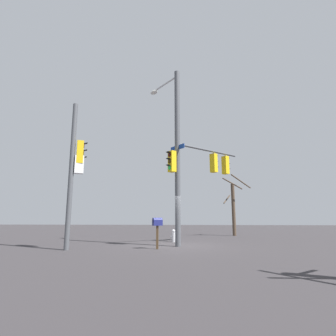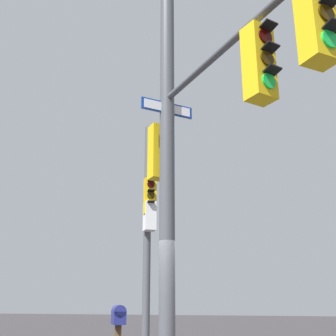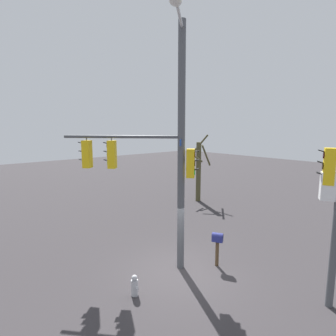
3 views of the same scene
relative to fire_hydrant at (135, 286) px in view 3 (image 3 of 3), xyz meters
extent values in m
plane|color=#353133|center=(-0.09, 2.19, -0.34)|extent=(80.00, 80.00, 0.00)
cylinder|color=#4C4F54|center=(-0.36, 2.47, 4.38)|extent=(0.28, 0.28, 9.46)
cylinder|color=silver|center=(0.39, 1.62, 8.84)|extent=(1.58, 1.76, 0.10)
ellipsoid|color=silver|center=(1.14, 0.78, 8.76)|extent=(0.67, 0.69, 0.20)
cylinder|color=#4C4F54|center=(-2.12, 0.91, 4.92)|extent=(3.59, 3.21, 0.12)
cube|color=yellow|center=(-2.42, 0.64, 4.22)|extent=(0.47, 0.47, 1.10)
cylinder|color=#2F0403|center=(-2.53, 0.53, 4.56)|extent=(0.18, 0.18, 0.22)
cube|color=black|center=(-2.58, 0.47, 4.68)|extent=(0.26, 0.26, 0.06)
cylinder|color=#352504|center=(-2.53, 0.53, 4.22)|extent=(0.18, 0.18, 0.22)
cube|color=black|center=(-2.58, 0.47, 4.34)|extent=(0.26, 0.26, 0.06)
cylinder|color=#19D147|center=(-2.53, 0.53, 3.88)|extent=(0.18, 0.18, 0.22)
cube|color=black|center=(-2.58, 0.47, 4.00)|extent=(0.26, 0.26, 0.06)
cylinder|color=#4C4F54|center=(-2.42, 0.64, 4.85)|extent=(0.04, 0.04, 0.15)
cube|color=yellow|center=(-3.19, -0.04, 4.22)|extent=(0.46, 0.47, 1.10)
cylinder|color=#2F0403|center=(-3.31, -0.15, 4.56)|extent=(0.16, 0.19, 0.22)
cube|color=black|center=(-3.37, -0.19, 4.68)|extent=(0.26, 0.26, 0.06)
cylinder|color=#352504|center=(-3.31, -0.15, 4.22)|extent=(0.16, 0.19, 0.22)
cube|color=black|center=(-3.37, -0.19, 4.34)|extent=(0.26, 0.26, 0.06)
cylinder|color=#19D147|center=(-3.31, -0.15, 3.88)|extent=(0.16, 0.19, 0.22)
cube|color=black|center=(-3.37, -0.19, 4.00)|extent=(0.26, 0.26, 0.06)
cylinder|color=#4C4F54|center=(-3.19, -0.04, 4.85)|extent=(0.04, 0.04, 0.15)
cube|color=yellow|center=(-0.09, 2.71, 3.93)|extent=(0.46, 0.47, 1.10)
cylinder|color=#2F0403|center=(0.04, 2.82, 4.27)|extent=(0.16, 0.19, 0.22)
cube|color=black|center=(0.09, 2.86, 4.39)|extent=(0.26, 0.26, 0.06)
cylinder|color=#352504|center=(0.04, 2.82, 3.93)|extent=(0.16, 0.19, 0.22)
cube|color=black|center=(0.09, 2.86, 4.05)|extent=(0.26, 0.26, 0.06)
cylinder|color=#19D147|center=(0.04, 2.82, 3.59)|extent=(0.16, 0.19, 0.22)
cube|color=black|center=(0.09, 2.86, 3.71)|extent=(0.26, 0.26, 0.06)
cube|color=navy|center=(-0.36, 2.47, 4.73)|extent=(0.76, 0.84, 0.24)
cube|color=white|center=(-0.37, 2.46, 4.73)|extent=(0.68, 0.75, 0.18)
cube|color=white|center=(4.24, 4.21, 3.53)|extent=(0.52, 0.49, 0.85)
cube|color=yellow|center=(4.22, 4.20, 4.14)|extent=(0.42, 0.45, 1.10)
cylinder|color=#2F0403|center=(4.07, 4.13, 4.48)|extent=(0.12, 0.21, 0.22)
cube|color=black|center=(4.01, 4.10, 4.60)|extent=(0.23, 0.26, 0.06)
cylinder|color=#352504|center=(4.07, 4.13, 4.14)|extent=(0.12, 0.21, 0.22)
cube|color=black|center=(4.01, 4.10, 4.26)|extent=(0.23, 0.26, 0.06)
cylinder|color=#19D147|center=(4.07, 4.13, 3.80)|extent=(0.12, 0.21, 0.22)
cube|color=black|center=(4.01, 4.10, 3.92)|extent=(0.23, 0.26, 0.06)
cylinder|color=#B2B2B7|center=(0.00, 0.00, -0.07)|extent=(0.24, 0.24, 0.55)
sphere|color=#B2B2B7|center=(0.00, 0.00, 0.29)|extent=(0.20, 0.20, 0.20)
cylinder|color=#B2B2B7|center=(-0.14, 0.00, -0.04)|extent=(0.10, 0.09, 0.09)
cylinder|color=#B2B2B7|center=(0.14, 0.00, -0.04)|extent=(0.10, 0.09, 0.09)
cube|color=#4C3823|center=(0.54, 3.68, 0.18)|extent=(0.10, 0.10, 1.05)
cube|color=navy|center=(0.54, 3.68, 0.83)|extent=(0.50, 0.42, 0.24)
cylinder|color=navy|center=(0.54, 3.68, 0.95)|extent=(0.50, 0.42, 0.24)
cylinder|color=#484429|center=(-6.82, 10.44, 1.91)|extent=(0.37, 0.37, 4.51)
cylinder|color=#484429|center=(-7.32, 10.20, 2.85)|extent=(0.62, 1.12, 0.72)
cylinder|color=#484429|center=(-6.66, 9.84, 3.18)|extent=(1.31, 0.46, 0.87)
cylinder|color=#484429|center=(-7.05, 10.92, 4.07)|extent=(1.10, 0.63, 1.35)
cylinder|color=#484429|center=(-6.21, 10.59, 3.20)|extent=(0.45, 1.35, 1.65)
cylinder|color=#484429|center=(-7.45, 9.90, 2.81)|extent=(1.23, 1.41, 1.24)
camera|label=1|loc=(-0.93, 16.35, 1.07)|focal=28.86mm
camera|label=2|loc=(-7.62, 0.57, 1.14)|focal=45.21mm
camera|label=3|loc=(7.18, -4.71, 5.31)|focal=29.22mm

